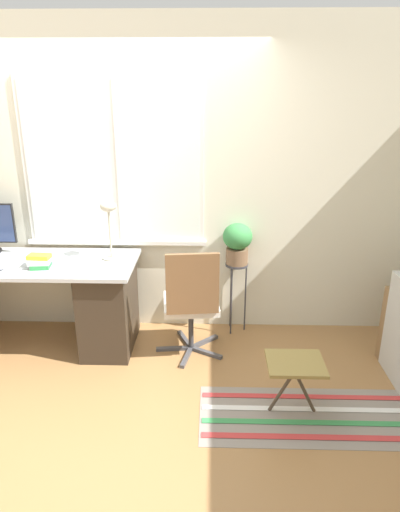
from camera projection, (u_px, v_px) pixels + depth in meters
ground_plane at (111, 368)px, 3.68m from camera, size 14.00×14.00×0.00m
wall_back_with_window at (120, 183)px, 3.96m from camera, size 9.00×0.12×2.70m
desk at (16, 301)px, 3.90m from camera, size 2.08×0.72×0.78m
mouse at (1, 268)px, 3.59m from camera, size 0.04×0.07×0.04m
desk_lamp at (109, 217)px, 3.72m from camera, size 0.16×0.16×0.49m
book_stack at (40, 261)px, 3.64m from camera, size 0.18×0.18×0.10m
office_chair_swivel at (191, 302)px, 3.71m from camera, size 0.57×0.58×0.96m
plant_stand at (236, 275)px, 4.09m from camera, size 0.20×0.20×0.66m
potted_plant at (237, 241)px, 3.98m from camera, size 0.26×0.26×0.37m
floor_rug_striped at (314, 416)px, 3.13m from camera, size 1.57×0.62×0.01m
folding_stool at (295, 367)px, 3.07m from camera, size 0.38×0.33×0.40m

